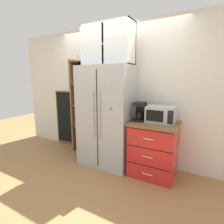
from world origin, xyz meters
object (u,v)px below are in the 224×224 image
Objects in this scene: coffee_maker at (140,111)px; chalkboard_menu at (67,118)px; microwave at (161,114)px; mug_cream at (156,119)px; mug_sage at (155,120)px; bottle_green at (156,115)px; refrigerator at (107,116)px.

coffee_maker is 0.24× the size of chalkboard_menu.
microwave is 3.56× the size of mug_cream.
microwave is 3.70× the size of mug_sage.
mug_sage is 0.12m from bottle_green.
coffee_maker is at bearing 171.64° from mug_sage.
refrigerator is 0.88m from bottle_green.
chalkboard_menu is (-2.15, 0.31, -0.28)m from mug_sage.
refrigerator is at bearing -177.29° from coffee_maker.
microwave is 2.27m from chalkboard_menu.
refrigerator is at bearing -174.03° from bottle_green.
refrigerator is 6.85× the size of bottle_green.
mug_cream is 0.47× the size of bottle_green.
refrigerator reaches higher than bottle_green.
mug_sage is (-0.08, -0.08, -0.09)m from microwave.
mug_sage is at bearing -8.36° from coffee_maker.
bottle_green is (-0.00, 0.02, 0.07)m from mug_cream.
microwave is 0.08m from bottle_green.
refrigerator is 5.76× the size of coffee_maker.
mug_cream is (-0.08, 0.00, -0.09)m from microwave.
refrigerator reaches higher than coffee_maker.
microwave is 1.69× the size of bottle_green.
refrigerator reaches higher than chalkboard_menu.
refrigerator is 0.87m from mug_sage.
chalkboard_menu is at bearing 174.34° from bottle_green.
microwave is 0.14m from mug_sage.
mug_sage is at bearing -88.92° from bottle_green.
bottle_green is at bearing 91.08° from mug_sage.
coffee_maker is at bearing -172.77° from microwave.
mug_cream is (0.87, 0.07, 0.03)m from refrigerator.
coffee_maker is 2.61× the size of mug_sage.
chalkboard_menu reaches higher than bottle_green.
bottle_green is (0.87, 0.09, 0.10)m from refrigerator.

